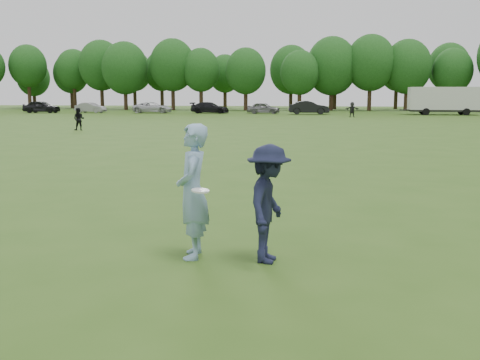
# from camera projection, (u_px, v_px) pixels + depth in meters

# --- Properties ---
(ground) EXTENTS (200.00, 200.00, 0.00)m
(ground) POSITION_uv_depth(u_px,v_px,m) (177.00, 269.00, 8.27)
(ground) COLOR #315417
(ground) RESTS_ON ground
(thrower) EXTENTS (0.62, 0.84, 2.11)m
(thrower) POSITION_uv_depth(u_px,v_px,m) (193.00, 191.00, 8.73)
(thrower) COLOR #81A5C7
(thrower) RESTS_ON ground
(defender) EXTENTS (0.80, 1.24, 1.82)m
(defender) POSITION_uv_depth(u_px,v_px,m) (269.00, 204.00, 8.52)
(defender) COLOR #171B33
(defender) RESTS_ON ground
(player_far_a) EXTENTS (0.81, 0.67, 1.55)m
(player_far_a) POSITION_uv_depth(u_px,v_px,m) (79.00, 119.00, 38.24)
(player_far_a) COLOR black
(player_far_a) RESTS_ON ground
(player_far_d) EXTENTS (1.49, 0.50, 1.59)m
(player_far_d) POSITION_uv_depth(u_px,v_px,m) (352.00, 109.00, 59.07)
(player_far_d) COLOR black
(player_far_d) RESTS_ON ground
(car_a) EXTENTS (4.62, 1.94, 1.56)m
(car_a) POSITION_uv_depth(u_px,v_px,m) (42.00, 107.00, 71.17)
(car_a) COLOR black
(car_a) RESTS_ON ground
(car_b) EXTENTS (4.09, 1.87, 1.30)m
(car_b) POSITION_uv_depth(u_px,v_px,m) (91.00, 108.00, 71.35)
(car_b) COLOR gray
(car_b) RESTS_ON ground
(car_c) EXTENTS (5.12, 2.74, 1.37)m
(car_c) POSITION_uv_depth(u_px,v_px,m) (153.00, 108.00, 70.59)
(car_c) COLOR silver
(car_c) RESTS_ON ground
(car_d) EXTENTS (4.84, 2.12, 1.38)m
(car_d) POSITION_uv_depth(u_px,v_px,m) (210.00, 108.00, 69.73)
(car_d) COLOR black
(car_d) RESTS_ON ground
(car_e) EXTENTS (4.05, 1.71, 1.37)m
(car_e) POSITION_uv_depth(u_px,v_px,m) (264.00, 108.00, 68.37)
(car_e) COLOR slate
(car_e) RESTS_ON ground
(car_f) EXTENTS (4.92, 2.14, 1.57)m
(car_f) POSITION_uv_depth(u_px,v_px,m) (309.00, 108.00, 66.46)
(car_f) COLOR black
(car_f) RESTS_ON ground
(disc_in_play) EXTENTS (0.30, 0.30, 0.06)m
(disc_in_play) POSITION_uv_depth(u_px,v_px,m) (200.00, 191.00, 8.38)
(disc_in_play) COLOR white
(disc_in_play) RESTS_ON ground
(cargo_trailer) EXTENTS (9.00, 2.75, 3.20)m
(cargo_trailer) POSITION_uv_depth(u_px,v_px,m) (445.00, 99.00, 64.67)
(cargo_trailer) COLOR silver
(cargo_trailer) RESTS_ON ground
(treeline) EXTENTS (130.35, 18.39, 11.74)m
(treeline) POSITION_uv_depth(u_px,v_px,m) (332.00, 67.00, 82.00)
(treeline) COLOR #332114
(treeline) RESTS_ON ground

